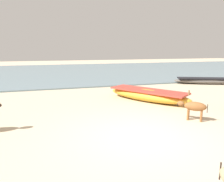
# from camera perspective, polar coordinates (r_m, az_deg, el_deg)

# --- Properties ---
(ground) EXTENTS (80.00, 80.00, 0.00)m
(ground) POSITION_cam_1_polar(r_m,az_deg,el_deg) (6.13, 7.90, -11.90)
(ground) COLOR beige
(sea_water) EXTENTS (60.00, 20.00, 0.08)m
(sea_water) POSITION_cam_1_polar(r_m,az_deg,el_deg) (23.20, -10.96, 5.07)
(sea_water) COLOR slate
(sea_water) RESTS_ON ground
(fishing_boat_3) EXTENTS (3.18, 4.00, 0.73)m
(fishing_boat_3) POSITION_cam_1_polar(r_m,az_deg,el_deg) (10.16, 9.38, -0.98)
(fishing_boat_3) COLOR gold
(fishing_boat_3) RESTS_ON ground
(fishing_boat_4) EXTENTS (4.53, 2.55, 0.62)m
(fishing_boat_4) POSITION_cam_1_polar(r_m,az_deg,el_deg) (16.23, 23.89, 2.51)
(fishing_boat_4) COLOR #5B5651
(fishing_boat_4) RESTS_ON ground
(calf_near_brown) EXTENTS (0.85, 0.78, 0.64)m
(calf_near_brown) POSITION_cam_1_polar(r_m,az_deg,el_deg) (7.78, 20.74, -3.94)
(calf_near_brown) COLOR brown
(calf_near_brown) RESTS_ON ground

